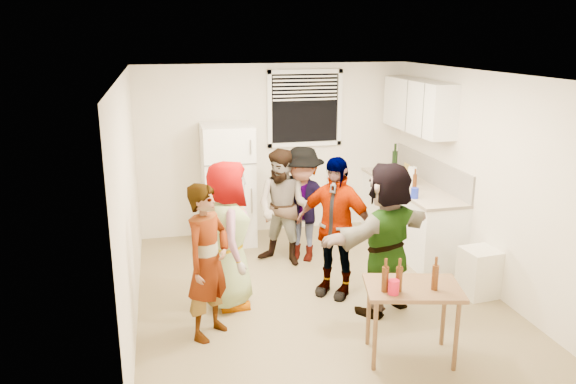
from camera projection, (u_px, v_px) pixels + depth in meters
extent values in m
cube|color=white|center=(228.00, 185.00, 7.92)|extent=(0.70, 0.70, 1.70)
cube|color=white|center=(409.00, 216.00, 7.88)|extent=(0.60, 2.20, 0.86)
cube|color=beige|center=(411.00, 185.00, 7.76)|extent=(0.64, 2.22, 0.04)
cube|color=beige|center=(431.00, 170.00, 7.77)|extent=(0.03, 2.20, 0.36)
cube|color=white|center=(418.00, 106.00, 7.68)|extent=(0.34, 1.60, 0.70)
cylinder|color=white|center=(411.00, 185.00, 7.70)|extent=(0.12, 0.12, 0.25)
cylinder|color=black|center=(394.00, 172.00, 8.42)|extent=(0.08, 0.08, 0.32)
cylinder|color=#47230C|center=(414.00, 190.00, 7.45)|extent=(0.06, 0.06, 0.22)
cylinder|color=#1929B3|center=(414.00, 198.00, 7.09)|extent=(0.10, 0.10, 0.13)
cube|color=gold|center=(408.00, 168.00, 8.35)|extent=(0.02, 0.17, 0.14)
cube|color=white|center=(479.00, 275.00, 6.41)|extent=(0.41, 0.41, 0.56)
cylinder|color=#47230C|center=(398.00, 291.00, 4.95)|extent=(0.06, 0.06, 0.23)
cylinder|color=red|center=(393.00, 294.00, 4.89)|extent=(0.10, 0.10, 0.13)
imported|color=gray|center=(230.00, 304.00, 6.25)|extent=(1.64, 0.81, 0.52)
imported|color=#141933|center=(211.00, 334.00, 5.63)|extent=(1.54, 1.47, 0.37)
imported|color=brown|center=(284.00, 263.00, 7.38)|extent=(1.50, 1.65, 0.57)
imported|color=#46454B|center=(302.00, 259.00, 7.51)|extent=(1.61, 1.81, 0.57)
imported|color=black|center=(333.00, 293.00, 6.51)|extent=(1.79, 1.84, 0.40)
imported|color=#E38456|center=(383.00, 309.00, 6.13)|extent=(2.09, 2.15, 0.49)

